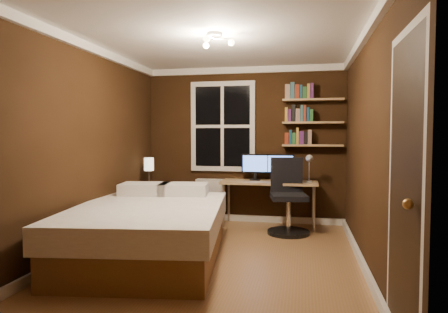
% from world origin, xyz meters
% --- Properties ---
extents(floor, '(4.20, 4.20, 0.00)m').
position_xyz_m(floor, '(0.00, 0.00, 0.00)').
color(floor, brown).
rests_on(floor, ground).
extents(wall_back, '(3.20, 0.04, 2.50)m').
position_xyz_m(wall_back, '(0.00, 2.10, 1.25)').
color(wall_back, black).
rests_on(wall_back, ground).
extents(wall_left, '(0.04, 4.20, 2.50)m').
position_xyz_m(wall_left, '(-1.60, 0.00, 1.25)').
color(wall_left, black).
rests_on(wall_left, ground).
extents(wall_right, '(0.04, 4.20, 2.50)m').
position_xyz_m(wall_right, '(1.60, 0.00, 1.25)').
color(wall_right, black).
rests_on(wall_right, ground).
extents(ceiling, '(3.20, 4.20, 0.02)m').
position_xyz_m(ceiling, '(0.00, 0.00, 2.50)').
color(ceiling, white).
rests_on(ceiling, wall_back).
extents(window, '(1.06, 0.06, 1.46)m').
position_xyz_m(window, '(-0.35, 2.06, 1.55)').
color(window, silver).
rests_on(window, wall_back).
extents(door, '(0.03, 0.82, 2.05)m').
position_xyz_m(door, '(1.59, -1.55, 1.02)').
color(door, black).
rests_on(door, ground).
extents(door_knob, '(0.06, 0.06, 0.06)m').
position_xyz_m(door_knob, '(1.55, -1.85, 1.00)').
color(door_knob, '#C89148').
rests_on(door_knob, door).
extents(ceiling_fixture, '(0.44, 0.44, 0.18)m').
position_xyz_m(ceiling_fixture, '(0.00, -0.10, 2.40)').
color(ceiling_fixture, beige).
rests_on(ceiling_fixture, ceiling).
extents(bookshelf_lower, '(0.92, 0.22, 0.03)m').
position_xyz_m(bookshelf_lower, '(1.08, 1.98, 1.25)').
color(bookshelf_lower, '#AA8252').
rests_on(bookshelf_lower, wall_back).
extents(books_row_lower, '(0.42, 0.16, 0.23)m').
position_xyz_m(books_row_lower, '(1.08, 1.98, 1.38)').
color(books_row_lower, maroon).
rests_on(books_row_lower, bookshelf_lower).
extents(bookshelf_middle, '(0.92, 0.22, 0.03)m').
position_xyz_m(bookshelf_middle, '(1.08, 1.98, 1.60)').
color(bookshelf_middle, '#AA8252').
rests_on(bookshelf_middle, wall_back).
extents(books_row_middle, '(0.48, 0.16, 0.23)m').
position_xyz_m(books_row_middle, '(1.08, 1.98, 1.73)').
color(books_row_middle, navy).
rests_on(books_row_middle, bookshelf_middle).
extents(bookshelf_upper, '(0.92, 0.22, 0.03)m').
position_xyz_m(bookshelf_upper, '(1.08, 1.98, 1.95)').
color(bookshelf_upper, '#AA8252').
rests_on(bookshelf_upper, wall_back).
extents(books_row_upper, '(0.42, 0.16, 0.23)m').
position_xyz_m(books_row_upper, '(1.08, 1.98, 2.08)').
color(books_row_upper, '#295F2C').
rests_on(books_row_upper, bookshelf_upper).
extents(bed, '(1.90, 2.44, 0.76)m').
position_xyz_m(bed, '(-0.77, -0.09, 0.33)').
color(bed, brown).
rests_on(bed, ground).
extents(nightstand, '(0.63, 0.63, 0.62)m').
position_xyz_m(nightstand, '(-1.41, 1.50, 0.31)').
color(nightstand, brown).
rests_on(nightstand, ground).
extents(bedside_lamp, '(0.15, 0.15, 0.43)m').
position_xyz_m(bedside_lamp, '(-1.41, 1.50, 0.84)').
color(bedside_lamp, white).
rests_on(bedside_lamp, nightstand).
extents(radiator, '(0.46, 0.16, 0.69)m').
position_xyz_m(radiator, '(-0.54, 1.98, 0.34)').
color(radiator, beige).
rests_on(radiator, ground).
extents(desk, '(1.47, 0.55, 0.70)m').
position_xyz_m(desk, '(0.43, 1.80, 0.64)').
color(desk, '#AA8252').
rests_on(desk, ground).
extents(monitor_left, '(0.43, 0.12, 0.41)m').
position_xyz_m(monitor_left, '(0.21, 1.88, 0.91)').
color(monitor_left, black).
rests_on(monitor_left, desk).
extents(monitor_right, '(0.43, 0.12, 0.41)m').
position_xyz_m(monitor_right, '(0.60, 1.88, 0.91)').
color(monitor_right, black).
rests_on(monitor_right, desk).
extents(desk_lamp, '(0.14, 0.32, 0.44)m').
position_xyz_m(desk_lamp, '(1.03, 1.71, 0.92)').
color(desk_lamp, silver).
rests_on(desk_lamp, desk).
extents(office_chair, '(0.60, 0.60, 1.08)m').
position_xyz_m(office_chair, '(0.74, 1.41, 0.42)').
color(office_chair, black).
rests_on(office_chair, ground).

